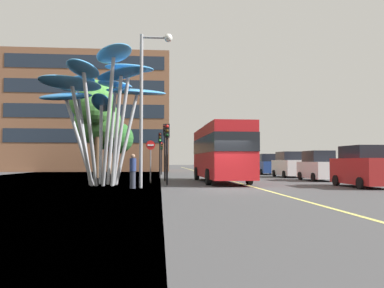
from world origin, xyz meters
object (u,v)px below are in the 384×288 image
at_px(leaf_sculpture, 101,89).
at_px(traffic_light_opposite, 161,151).
at_px(car_parked_near, 363,168).
at_px(red_bus, 220,150).
at_px(street_lamp, 148,89).
at_px(car_parked_mid, 318,167).
at_px(car_side_street, 266,165).
at_px(pedestrian, 133,171).
at_px(traffic_light_island_mid, 160,145).
at_px(traffic_light_kerb_far, 165,140).
at_px(traffic_light_kerb_near, 167,141).
at_px(no_entry_sign, 151,155).
at_px(car_parked_far, 290,165).

xyz_separation_m(leaf_sculpture, traffic_light_opposite, (3.62, 17.22, -3.15)).
bearing_deg(leaf_sculpture, car_parked_near, -11.06).
distance_m(red_bus, street_lamp, 7.42).
xyz_separation_m(car_parked_mid, car_side_street, (-0.13, 13.04, 0.01)).
bearing_deg(pedestrian, car_parked_near, -0.47).
bearing_deg(traffic_light_island_mid, leaf_sculpture, -109.96).
bearing_deg(traffic_light_kerb_far, traffic_light_kerb_near, -89.26).
bearing_deg(no_entry_sign, traffic_light_opposite, 86.90).
bearing_deg(street_lamp, traffic_light_island_mid, 86.91).
distance_m(traffic_light_kerb_near, no_entry_sign, 3.11).
distance_m(traffic_light_island_mid, car_side_street, 13.68).
bearing_deg(car_parked_near, traffic_light_kerb_far, 145.59).
bearing_deg(leaf_sculpture, car_side_street, 49.56).
xyz_separation_m(traffic_light_kerb_far, street_lamp, (-0.98, -6.75, 2.29)).
height_order(traffic_light_kerb_far, traffic_light_island_mid, traffic_light_kerb_far).
height_order(traffic_light_island_mid, car_side_street, traffic_light_island_mid).
distance_m(car_parked_near, street_lamp, 12.20).
height_order(traffic_light_kerb_near, car_parked_mid, traffic_light_kerb_near).
distance_m(traffic_light_kerb_far, street_lamp, 7.20).
relative_size(traffic_light_kerb_far, street_lamp, 0.49).
relative_size(car_side_street, pedestrian, 2.50).
bearing_deg(traffic_light_opposite, car_side_street, -0.22).
relative_size(traffic_light_kerb_near, car_parked_near, 0.83).
bearing_deg(traffic_light_island_mid, no_entry_sign, -95.20).
bearing_deg(car_parked_far, car_parked_mid, -89.50).
relative_size(leaf_sculpture, pedestrian, 4.59).
bearing_deg(traffic_light_island_mid, pedestrian, -96.52).
bearing_deg(traffic_light_island_mid, traffic_light_kerb_near, -87.60).
bearing_deg(car_side_street, traffic_light_kerb_far, -130.32).
distance_m(red_bus, car_parked_mid, 7.58).
xyz_separation_m(street_lamp, no_entry_sign, (0.02, 5.07, -3.35)).
bearing_deg(red_bus, street_lamp, -133.17).
xyz_separation_m(car_parked_mid, car_parked_far, (-0.05, 5.95, 0.05)).
bearing_deg(car_parked_near, red_bus, 141.95).
bearing_deg(leaf_sculpture, no_entry_sign, 43.75).
height_order(traffic_light_island_mid, car_parked_far, traffic_light_island_mid).
distance_m(traffic_light_kerb_near, car_parked_near, 10.88).
xyz_separation_m(red_bus, leaf_sculpture, (-7.43, -2.57, 3.49)).
bearing_deg(car_parked_near, leaf_sculpture, 168.94).
bearing_deg(car_side_street, car_parked_far, -89.40).
height_order(leaf_sculpture, pedestrian, leaf_sculpture).
bearing_deg(car_parked_mid, traffic_light_island_mid, 154.65).
xyz_separation_m(traffic_light_opposite, car_parked_mid, (11.15, -13.08, -1.46)).
height_order(car_parked_far, street_lamp, street_lamp).
bearing_deg(traffic_light_opposite, pedestrian, -94.49).
xyz_separation_m(car_parked_near, car_parked_far, (0.43, 12.88, -0.01)).
bearing_deg(car_parked_mid, traffic_light_kerb_near, -158.66).
distance_m(traffic_light_kerb_far, car_parked_far, 12.45).
relative_size(traffic_light_kerb_near, traffic_light_opposite, 1.06).
height_order(car_parked_near, pedestrian, car_parked_near).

